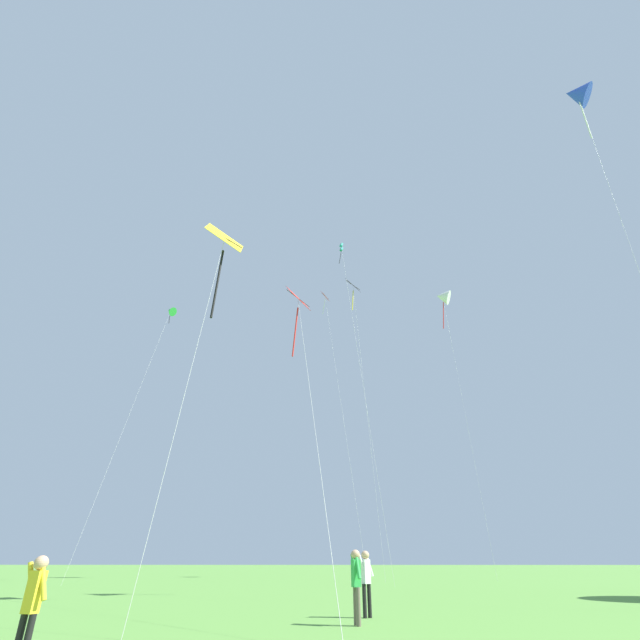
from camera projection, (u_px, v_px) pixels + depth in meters
name	position (u px, v px, depth m)	size (l,w,h in m)	color
kite_red_high	(298.00, 312.00, 23.24)	(2.52, 11.73, 13.97)	red
kite_teal_box	(343.00, 256.00, 47.41)	(2.89, 6.79, 30.41)	teal
kite_yellow_diamond	(221.00, 256.00, 18.84)	(1.50, 5.06, 14.10)	yellow
kite_blue_delta	(577.00, 95.00, 30.95)	(4.96, 5.78, 29.72)	blue
kite_white_distant	(443.00, 297.00, 55.16)	(2.40, 6.20, 29.98)	white
kite_black_large	(354.00, 295.00, 52.98)	(2.25, 6.57, 30.29)	black
kite_green_small	(170.00, 311.00, 50.38)	(1.47, 10.51, 25.83)	green
kite_pink_low	(327.00, 312.00, 51.48)	(3.56, 8.80, 28.45)	pink
person_far_back	(32.00, 601.00, 7.03)	(0.49, 0.22, 1.52)	black
person_in_red_shirt	(366.00, 577.00, 13.84)	(0.50, 0.38, 1.72)	black
person_with_spool	(356.00, 579.00, 12.20)	(0.27, 0.54, 1.71)	#665B4C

